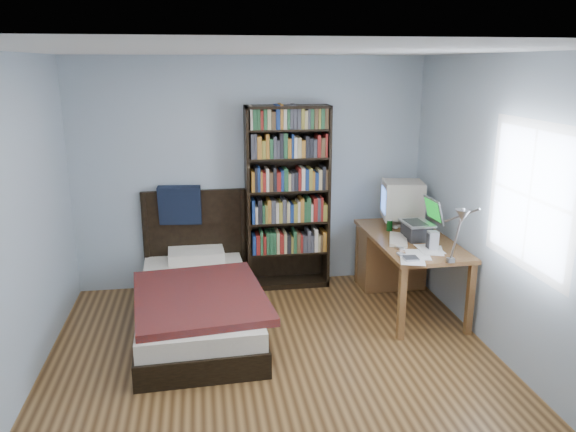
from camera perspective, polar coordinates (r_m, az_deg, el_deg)
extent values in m
plane|color=#492D15|center=(4.62, -0.92, -16.27)|extent=(4.20, 4.20, 0.00)
plane|color=white|center=(3.94, -1.08, 16.47)|extent=(4.20, 4.20, 0.00)
cube|color=#AABAC7|center=(6.14, -3.75, 4.27)|extent=(3.80, 0.04, 2.50)
cube|color=#AABAC7|center=(2.22, 6.97, -16.67)|extent=(3.80, 0.04, 2.50)
cube|color=#AABAC7|center=(4.29, -27.02, -2.24)|extent=(0.04, 4.20, 2.50)
cube|color=#AABAC7|center=(4.75, 22.33, -0.13)|extent=(0.04, 4.20, 2.50)
cube|color=white|center=(4.58, 23.41, 1.79)|extent=(0.01, 1.14, 1.14)
cube|color=white|center=(4.57, 23.34, 1.79)|extent=(0.01, 1.00, 1.00)
cube|color=brown|center=(5.76, 12.31, -2.34)|extent=(0.75, 1.50, 0.04)
cube|color=brown|center=(5.16, 11.48, -8.73)|extent=(0.06, 0.06, 0.69)
cube|color=brown|center=(5.41, 18.01, -8.03)|extent=(0.06, 0.06, 0.69)
cube|color=brown|center=(6.40, 7.16, -3.75)|extent=(0.06, 0.06, 0.69)
cube|color=brown|center=(6.60, 12.60, -3.40)|extent=(0.06, 0.06, 0.69)
cube|color=brown|center=(6.34, 10.42, -4.06)|extent=(0.69, 0.40, 0.68)
cube|color=#BDB09D|center=(6.18, 11.22, -0.74)|extent=(0.30, 0.26, 0.03)
cylinder|color=#BDB09D|center=(6.16, 11.24, -0.34)|extent=(0.10, 0.10, 0.06)
cube|color=#BDB09D|center=(6.12, 11.62, 1.67)|extent=(0.46, 0.45, 0.38)
cube|color=beige|center=(6.05, 9.83, 1.61)|extent=(0.10, 0.40, 0.40)
cube|color=blue|center=(6.05, 9.69, 1.61)|extent=(0.06, 0.30, 0.26)
cube|color=#2D2D30|center=(5.69, 12.93, -1.55)|extent=(0.24, 0.28, 0.15)
cube|color=#B9B9BD|center=(5.67, 12.98, -0.71)|extent=(0.27, 0.35, 0.02)
cube|color=#2D2D30|center=(5.66, 12.80, -0.61)|extent=(0.18, 0.28, 0.00)
cube|color=#B9B9BD|center=(5.70, 14.57, 0.61)|extent=(0.09, 0.34, 0.24)
cube|color=#0CBF26|center=(5.69, 14.46, 0.61)|extent=(0.07, 0.28, 0.19)
cube|color=#99999E|center=(5.13, 16.20, -4.33)|extent=(0.06, 0.05, 0.04)
cylinder|color=#99999E|center=(5.02, 16.67, -2.32)|extent=(0.02, 0.14, 0.38)
cylinder|color=#99999E|center=(4.73, 17.24, 0.07)|extent=(0.16, 0.32, 0.19)
cone|color=#99999E|center=(4.56, 17.30, 0.02)|extent=(0.12, 0.12, 0.10)
cube|color=beige|center=(5.61, 11.14, -2.39)|extent=(0.30, 0.46, 0.04)
cube|color=gray|center=(5.41, 14.49, -2.42)|extent=(0.09, 0.09, 0.18)
cylinder|color=#073718|center=(5.93, 10.27, -0.95)|extent=(0.06, 0.06, 0.11)
ellipsoid|color=silver|center=(6.02, 10.80, -1.12)|extent=(0.06, 0.10, 0.03)
cube|color=#B9B9BD|center=(5.39, 11.30, -3.17)|extent=(0.06, 0.11, 0.02)
cube|color=gray|center=(5.20, 11.37, -3.84)|extent=(0.05, 0.09, 0.02)
cube|color=gray|center=(5.10, 12.36, -4.27)|extent=(0.13, 0.13, 0.03)
cube|color=black|center=(6.03, -4.13, 1.62)|extent=(0.03, 0.30, 2.00)
cube|color=black|center=(6.16, 3.94, 1.92)|extent=(0.03, 0.30, 2.00)
cube|color=black|center=(5.93, -0.05, 11.05)|extent=(0.90, 0.30, 0.03)
cube|color=black|center=(6.38, -0.05, -6.71)|extent=(0.90, 0.30, 0.06)
cube|color=black|center=(6.22, -0.25, 2.07)|extent=(0.90, 0.02, 2.00)
cube|color=olive|center=(6.06, -0.02, 2.01)|extent=(0.82, 0.22, 1.80)
cube|color=black|center=(5.46, -9.16, -9.92)|extent=(1.15, 2.17, 0.22)
cube|color=beige|center=(5.39, -9.25, -8.09)|extent=(1.11, 2.11, 0.16)
cube|color=#9B1D0E|center=(5.10, -8.95, -8.12)|extent=(1.27, 1.50, 0.07)
cube|color=beige|center=(6.10, -9.31, -3.96)|extent=(0.60, 0.40, 0.12)
cube|color=black|center=(6.25, -9.36, -2.33)|extent=(1.12, 0.05, 1.10)
cylinder|color=black|center=(6.26, -14.23, -2.58)|extent=(0.06, 0.06, 1.10)
cylinder|color=black|center=(6.24, -4.48, -2.18)|extent=(0.06, 0.06, 1.10)
cube|color=black|center=(6.11, -10.92, 1.10)|extent=(0.46, 0.20, 0.43)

